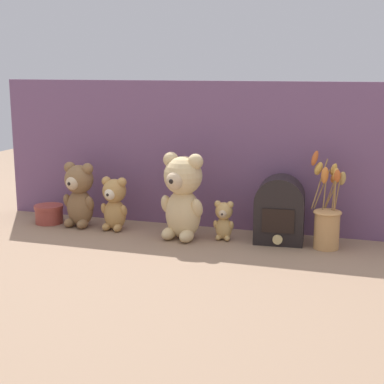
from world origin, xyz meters
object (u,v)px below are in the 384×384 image
(teddy_bear_tiny, at_px, (224,219))
(vintage_radio, at_px, (280,210))
(decorative_tin_tall, at_px, (49,214))
(teddy_bear_large, at_px, (182,195))
(teddy_bear_small, at_px, (114,202))
(flower_vase, at_px, (327,219))
(teddy_bear_medium, at_px, (79,193))

(teddy_bear_tiny, bearing_deg, vintage_radio, 9.39)
(teddy_bear_tiny, relative_size, decorative_tin_tall, 1.24)
(teddy_bear_tiny, bearing_deg, teddy_bear_large, -166.48)
(teddy_bear_small, distance_m, flower_vase, 0.78)
(teddy_bear_medium, relative_size, teddy_bear_small, 1.23)
(teddy_bear_small, bearing_deg, teddy_bear_medium, 178.30)
(teddy_bear_large, height_order, decorative_tin_tall, teddy_bear_large)
(teddy_bear_small, relative_size, vintage_radio, 0.87)
(teddy_bear_large, xyz_separation_m, teddy_bear_tiny, (0.14, 0.03, -0.09))
(teddy_bear_large, height_order, flower_vase, flower_vase)
(teddy_bear_tiny, bearing_deg, teddy_bear_small, -179.81)
(teddy_bear_medium, relative_size, flower_vase, 0.76)
(flower_vase, bearing_deg, teddy_bear_small, -179.11)
(teddy_bear_large, xyz_separation_m, teddy_bear_medium, (-0.43, 0.04, -0.03))
(teddy_bear_medium, distance_m, vintage_radio, 0.77)
(teddy_bear_medium, bearing_deg, vintage_radio, 2.15)
(teddy_bear_medium, xyz_separation_m, teddy_bear_small, (0.15, -0.00, -0.02))
(vintage_radio, bearing_deg, flower_vase, -7.29)
(flower_vase, distance_m, decorative_tin_tall, 1.07)
(vintage_radio, bearing_deg, teddy_bear_tiny, -170.61)
(vintage_radio, relative_size, decorative_tin_tall, 2.06)
(teddy_bear_large, bearing_deg, teddy_bear_small, 173.32)
(teddy_bear_medium, height_order, flower_vase, flower_vase)
(teddy_bear_large, height_order, teddy_bear_medium, teddy_bear_large)
(teddy_bear_tiny, height_order, decorative_tin_tall, teddy_bear_tiny)
(flower_vase, bearing_deg, teddy_bear_medium, -179.53)
(vintage_radio, xyz_separation_m, decorative_tin_tall, (-0.90, -0.02, -0.08))
(decorative_tin_tall, bearing_deg, teddy_bear_large, -4.22)
(teddy_bear_tiny, height_order, vintage_radio, vintage_radio)
(teddy_bear_large, distance_m, decorative_tin_tall, 0.58)
(teddy_bear_large, bearing_deg, vintage_radio, 11.16)
(teddy_bear_large, distance_m, flower_vase, 0.51)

